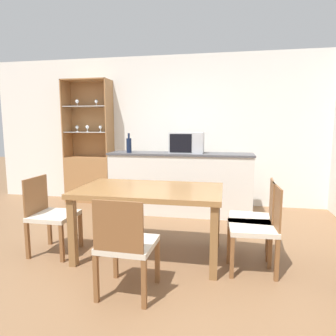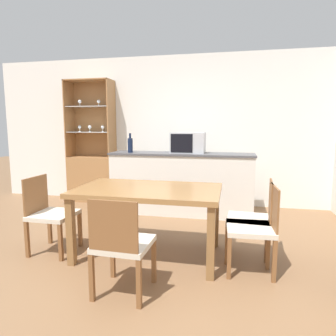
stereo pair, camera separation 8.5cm
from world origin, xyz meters
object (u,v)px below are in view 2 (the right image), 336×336
dining_table (148,196)px  dining_chair_side_left_near (50,214)px  display_cabinet (92,168)px  dining_chair_side_right_far (253,219)px  microwave (188,143)px  wine_bottle (130,145)px  dining_chair_side_right_near (255,227)px  dining_chair_head_near (122,244)px

dining_table → dining_chair_side_left_near: 1.09m
display_cabinet → dining_table: (1.65, -2.06, 0.04)m
dining_chair_side_right_far → microwave: (-0.89, 1.49, 0.68)m
dining_table → dining_chair_side_right_far: bearing=6.9°
display_cabinet → dining_chair_side_right_far: (2.71, -1.93, -0.17)m
microwave → wine_bottle: size_ratio=1.71×
dining_table → wine_bottle: size_ratio=4.94×
dining_chair_side_right_near → display_cabinet: bearing=47.8°
dining_chair_side_left_near → wine_bottle: size_ratio=2.75×
display_cabinet → microwave: size_ratio=4.22×
dining_chair_head_near → microwave: microwave is taller
dining_chair_side_right_near → microwave: size_ratio=1.61×
microwave → wine_bottle: microwave is taller
display_cabinet → wine_bottle: display_cabinet is taller
dining_chair_side_right_near → dining_chair_side_left_near: 2.13m
dining_chair_side_left_near → dining_chair_side_right_far: (2.13, 0.26, 0.00)m
dining_table → dining_chair_side_left_near: size_ratio=1.80×
display_cabinet → microwave: display_cabinet is taller
dining_chair_side_right_near → dining_chair_side_left_near: (-2.13, -0.00, 0.00)m
display_cabinet → dining_table: size_ratio=1.46×
display_cabinet → dining_chair_side_right_near: size_ratio=2.62×
dining_chair_side_right_near → dining_chair_side_left_near: size_ratio=1.00×
display_cabinet → dining_chair_head_near: (1.64, -2.83, -0.17)m
dining_chair_side_left_near → microwave: bearing=145.3°
dining_chair_side_right_near → wine_bottle: wine_bottle is taller
dining_table → dining_chair_head_near: dining_chair_head_near is taller
dining_table → dining_chair_head_near: size_ratio=1.80×
dining_chair_head_near → wine_bottle: size_ratio=2.75×
dining_chair_head_near → dining_chair_side_right_far: size_ratio=1.00×
display_cabinet → dining_chair_head_near: bearing=-59.9°
dining_chair_head_near → dining_table: bearing=91.8°
display_cabinet → dining_chair_side_right_far: 3.33m
display_cabinet → dining_chair_head_near: size_ratio=2.62×
display_cabinet → dining_table: bearing=-51.4°
dining_table → microwave: size_ratio=2.89×
dining_table → dining_chair_side_left_near: (-1.06, -0.13, -0.22)m
microwave → dining_chair_side_right_near: bearing=-63.0°
display_cabinet → microwave: bearing=-13.7°
dining_chair_head_near → microwave: 2.49m
display_cabinet → dining_chair_side_left_near: bearing=-75.2°
dining_table → dining_chair_side_right_near: dining_chair_side_right_near is taller
dining_chair_side_right_near → microwave: bearing=23.8°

